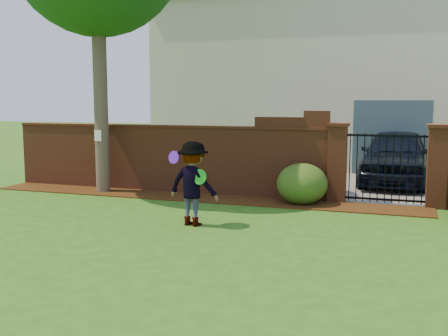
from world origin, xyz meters
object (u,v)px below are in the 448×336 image
(car, at_px, (395,157))
(frisbee_purple, at_px, (174,157))
(frisbee_green, at_px, (200,177))
(man, at_px, (192,184))

(car, xyz_separation_m, frisbee_purple, (-3.97, -6.53, 0.53))
(frisbee_purple, xyz_separation_m, frisbee_green, (0.56, -0.09, -0.34))
(car, height_order, frisbee_purple, car)
(car, bearing_deg, frisbee_green, -115.30)
(man, distance_m, frisbee_green, 0.30)
(man, bearing_deg, frisbee_green, 157.79)
(car, distance_m, frisbee_purple, 7.66)
(car, distance_m, frisbee_green, 7.45)
(man, relative_size, frisbee_green, 5.57)
(man, xyz_separation_m, frisbee_green, (0.21, -0.14, 0.17))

